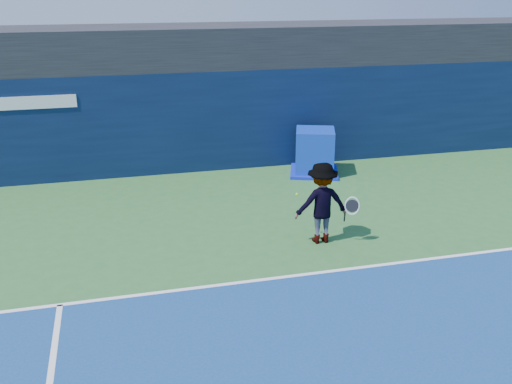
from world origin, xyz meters
TOP-DOWN VIEW (x-y plane):
  - ground at (0.00, 0.00)m, footprint 80.00×80.00m
  - baseline at (0.00, 3.00)m, footprint 24.00×0.10m
  - stadium_band at (0.00, 11.50)m, footprint 36.00×3.00m
  - back_wall_assembly at (-0.00, 10.50)m, footprint 36.00×1.03m
  - equipment_cart at (1.95, 9.02)m, footprint 1.78×1.78m
  - tennis_player at (0.45, 4.41)m, footprint 1.35×0.74m
  - tennis_ball at (-0.04, 4.65)m, footprint 0.06×0.06m

SIDE VIEW (x-z plane):
  - ground at x=0.00m, z-range 0.00..0.00m
  - baseline at x=0.00m, z-range 0.01..0.01m
  - equipment_cart at x=1.95m, z-range -0.06..1.29m
  - tennis_player at x=0.45m, z-range 0.00..1.82m
  - tennis_ball at x=-0.04m, z-range 1.04..1.10m
  - back_wall_assembly at x=0.00m, z-range 0.00..3.00m
  - stadium_band at x=0.00m, z-range 3.00..4.20m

